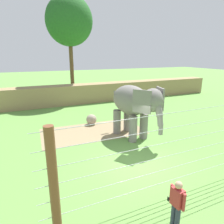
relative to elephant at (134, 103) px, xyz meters
name	(u,v)px	position (x,y,z in m)	size (l,w,h in m)	color
ground_plane	(137,163)	(-1.44, -2.87, -2.21)	(120.00, 120.00, 0.00)	#609342
dirt_patch	(93,131)	(-2.01, 1.98, -2.21)	(6.82, 3.54, 0.01)	#937F5B
embankment_wall	(71,94)	(-1.44, 10.68, -1.21)	(36.00, 1.80, 1.99)	#997F56
elephant	(134,103)	(0.00, 0.00, 0.00)	(2.21, 4.46, 3.34)	gray
enrichment_ball	(91,119)	(-1.64, 3.41, -1.82)	(0.77, 0.77, 0.77)	gray
cable_fence	(174,153)	(-1.44, -5.30, -0.52)	(9.38, 0.27, 3.36)	brown
zookeeper	(177,204)	(-2.43, -6.63, -1.28)	(0.24, 0.58, 1.67)	#33384C
tree_left_of_centre	(69,21)	(-0.61, 13.26, 6.35)	(5.09, 5.09, 11.28)	brown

